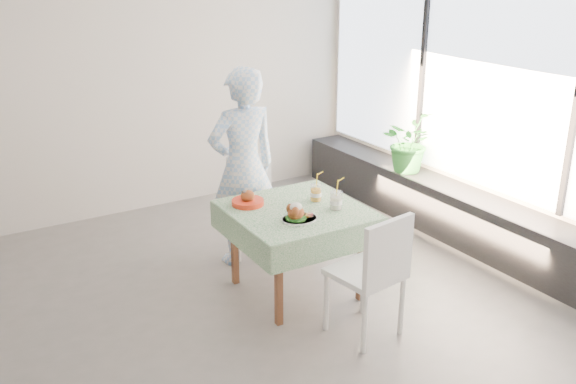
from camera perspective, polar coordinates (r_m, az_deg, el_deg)
floor at (r=5.10m, az=-7.62°, el=-11.19°), size 6.00×6.00×0.00m
wall_back at (r=6.85m, az=-16.92°, el=8.94°), size 6.00×0.02×2.80m
wall_front at (r=2.59m, az=14.56°, el=-9.26°), size 6.00×0.02×2.80m
wall_right at (r=6.29m, az=17.71°, el=7.92°), size 0.02×5.00×2.80m
window_pane at (r=6.23m, az=17.77°, el=10.14°), size 0.01×4.80×2.18m
window_ledge at (r=6.48m, az=15.46°, el=-2.19°), size 0.40×4.80×0.50m
cafe_table at (r=5.24m, az=0.75°, el=-4.35°), size 1.06×1.06×0.74m
chair_far at (r=6.05m, az=-3.07°, el=-2.78°), size 0.53×0.53×0.90m
chair_near at (r=4.79m, az=6.94°, el=-9.25°), size 0.51×0.51×0.97m
diner at (r=5.66m, az=-4.03°, el=2.18°), size 0.65×0.43×1.78m
main_dish at (r=4.89m, az=0.86°, el=-2.02°), size 0.29×0.29×0.15m
juice_cup_orange at (r=5.28m, az=2.49°, el=-0.12°), size 0.10×0.10×0.28m
juice_cup_lemonade at (r=5.12m, az=4.30°, el=-0.80°), size 0.10×0.10×0.29m
second_dish at (r=5.21m, az=-3.60°, el=-0.75°), size 0.26×0.26×0.12m
potted_plant at (r=6.84m, az=10.56°, el=4.44°), size 0.76×0.76×0.64m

